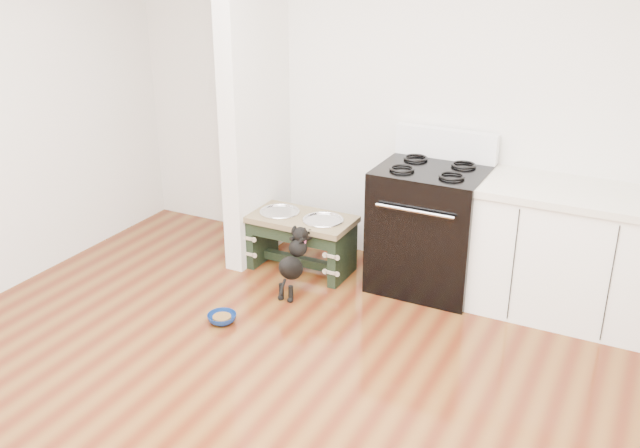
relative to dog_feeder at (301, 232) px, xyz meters
The scene contains 8 objects.
ground 2.11m from the dog_feeder, 69.99° to the right, with size 5.00×5.00×0.00m, color #4F1F0E.
room_shell 2.46m from the dog_feeder, 69.99° to the right, with size 5.00×5.00×5.00m.
partition_wall 1.14m from the dog_feeder, 162.95° to the left, with size 0.15×0.80×2.70m, color silver.
oven_range 1.00m from the dog_feeder, 11.75° to the left, with size 0.76×0.69×1.14m.
cabinet_run 1.96m from the dog_feeder, ahead, with size 1.24×0.64×0.91m.
dog_feeder is the anchor object (origin of this frame).
puppy 0.40m from the dog_feeder, 68.85° to the right, with size 0.14×0.42×0.50m.
floor_bowl 1.01m from the dog_feeder, 95.20° to the right, with size 0.21×0.21×0.06m.
Camera 1 is at (1.72, -2.48, 2.49)m, focal length 40.00 mm.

